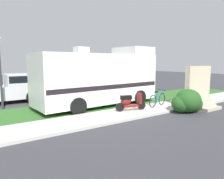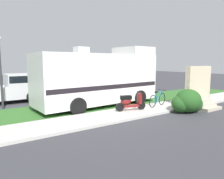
{
  "view_description": "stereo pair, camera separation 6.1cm",
  "coord_description": "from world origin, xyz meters",
  "px_view_note": "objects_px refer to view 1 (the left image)",
  "views": [
    {
      "loc": [
        -6.92,
        -9.22,
        2.62
      ],
      "look_at": [
        -0.4,
        0.3,
        1.1
      ],
      "focal_mm": 33.34,
      "sensor_mm": 36.0,
      "label": 1
    },
    {
      "loc": [
        -6.87,
        -9.26,
        2.62
      ],
      "look_at": [
        -0.4,
        0.3,
        1.1
      ],
      "focal_mm": 33.34,
      "sensor_mm": 36.0,
      "label": 2
    }
  ],
  "objects_px": {
    "scooter": "(130,102)",
    "street_lamp_post": "(0,65)",
    "pickup_truck_near": "(11,87)",
    "bottle_green": "(178,99)",
    "motorhome_rv": "(100,78)",
    "bicycle": "(158,99)"
  },
  "relations": [
    {
      "from": "scooter",
      "to": "street_lamp_post",
      "type": "xyz_separation_m",
      "value": [
        -5.36,
        4.6,
        1.89
      ]
    },
    {
      "from": "pickup_truck_near",
      "to": "bottle_green",
      "type": "relative_size",
      "value": 20.14
    },
    {
      "from": "street_lamp_post",
      "to": "bottle_green",
      "type": "bearing_deg",
      "value": -24.14
    },
    {
      "from": "motorhome_rv",
      "to": "scooter",
      "type": "bearing_deg",
      "value": -80.23
    },
    {
      "from": "scooter",
      "to": "pickup_truck_near",
      "type": "distance_m",
      "value": 8.1
    },
    {
      "from": "bottle_green",
      "to": "street_lamp_post",
      "type": "height_order",
      "value": "street_lamp_post"
    },
    {
      "from": "pickup_truck_near",
      "to": "bottle_green",
      "type": "bearing_deg",
      "value": -35.75
    },
    {
      "from": "pickup_truck_near",
      "to": "bottle_green",
      "type": "xyz_separation_m",
      "value": [
        8.85,
        -6.37,
        -0.75
      ]
    },
    {
      "from": "motorhome_rv",
      "to": "bottle_green",
      "type": "xyz_separation_m",
      "value": [
        4.66,
        -2.03,
        -1.47
      ]
    },
    {
      "from": "pickup_truck_near",
      "to": "street_lamp_post",
      "type": "xyz_separation_m",
      "value": [
        -0.77,
        -2.06,
        1.49
      ]
    },
    {
      "from": "scooter",
      "to": "pickup_truck_near",
      "type": "xyz_separation_m",
      "value": [
        -4.59,
        6.66,
        0.4
      ]
    },
    {
      "from": "bottle_green",
      "to": "street_lamp_post",
      "type": "xyz_separation_m",
      "value": [
        -9.62,
        4.31,
        2.24
      ]
    },
    {
      "from": "scooter",
      "to": "street_lamp_post",
      "type": "distance_m",
      "value": 7.31
    },
    {
      "from": "pickup_truck_near",
      "to": "street_lamp_post",
      "type": "bearing_deg",
      "value": -110.48
    },
    {
      "from": "bottle_green",
      "to": "street_lamp_post",
      "type": "bearing_deg",
      "value": 155.86
    },
    {
      "from": "bicycle",
      "to": "bottle_green",
      "type": "relative_size",
      "value": 6.45
    },
    {
      "from": "bicycle",
      "to": "street_lamp_post",
      "type": "bearing_deg",
      "value": 147.79
    },
    {
      "from": "bottle_green",
      "to": "pickup_truck_near",
      "type": "bearing_deg",
      "value": 144.25
    },
    {
      "from": "bottle_green",
      "to": "scooter",
      "type": "bearing_deg",
      "value": -176.11
    },
    {
      "from": "scooter",
      "to": "bottle_green",
      "type": "distance_m",
      "value": 4.29
    },
    {
      "from": "bicycle",
      "to": "pickup_truck_near",
      "type": "relative_size",
      "value": 0.32
    },
    {
      "from": "motorhome_rv",
      "to": "bottle_green",
      "type": "distance_m",
      "value": 5.29
    }
  ]
}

